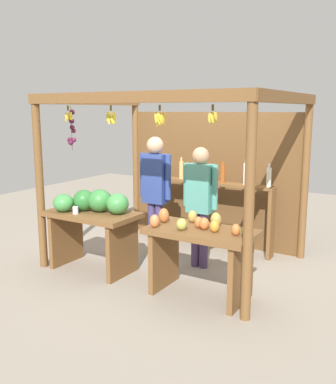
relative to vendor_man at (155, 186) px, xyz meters
name	(u,v)px	position (x,y,z in m)	size (l,w,h in m)	color
ground_plane	(176,262)	(0.32, 0.01, -1.01)	(12.00, 12.00, 0.00)	gray
market_stall	(192,161)	(0.32, 0.45, 0.31)	(2.91, 2.20, 2.21)	brown
fruit_counter_left	(93,217)	(-0.44, -0.77, -0.31)	(1.17, 0.66, 1.04)	brown
fruit_counter_right	(200,245)	(1.08, -0.77, -0.44)	(1.17, 0.64, 0.92)	brown
bottle_shelf_unit	(211,196)	(0.45, 0.79, -0.22)	(1.86, 0.22, 1.36)	brown
vendor_man	(155,186)	(0.00, 0.00, 0.00)	(0.48, 0.23, 1.67)	#443B6E
vendor_woman	(200,197)	(0.67, 0.01, -0.07)	(0.48, 0.21, 1.57)	#4A3866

